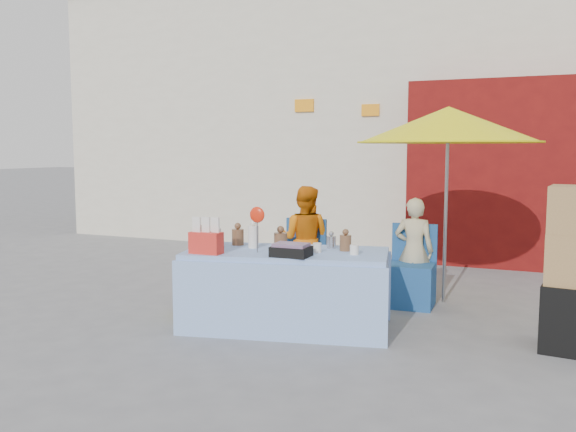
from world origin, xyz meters
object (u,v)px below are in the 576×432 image
at_px(chair_left, 300,273).
at_px(vendor_orange, 305,240).
at_px(vendor_beige, 414,251).
at_px(market_table, 286,288).
at_px(umbrella, 448,126).
at_px(chair_right, 411,282).

xyz_separation_m(chair_left, vendor_orange, (0.00, 0.13, 0.36)).
height_order(chair_left, vendor_beige, vendor_beige).
distance_m(market_table, umbrella, 2.47).
xyz_separation_m(vendor_beige, umbrella, (0.30, 0.15, 1.32)).
height_order(market_table, umbrella, umbrella).
relative_size(chair_left, vendor_orange, 0.69).
distance_m(market_table, chair_right, 1.54).
bearing_deg(vendor_beige, umbrella, -155.87).
bearing_deg(vendor_orange, chair_left, 87.28).
bearing_deg(market_table, chair_right, 42.12).
height_order(chair_right, vendor_beige, vendor_beige).
bearing_deg(vendor_orange, vendor_beige, 177.57).
distance_m(market_table, chair_left, 1.30).
height_order(chair_left, chair_right, same).
height_order(market_table, vendor_beige, vendor_beige).
distance_m(vendor_orange, vendor_beige, 1.25).
distance_m(chair_right, vendor_beige, 0.34).
distance_m(chair_right, vendor_orange, 1.31).
bearing_deg(chair_left, chair_right, -2.43).
distance_m(market_table, vendor_beige, 1.66).
distance_m(chair_left, vendor_orange, 0.38).
bearing_deg(chair_left, vendor_orange, 87.28).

